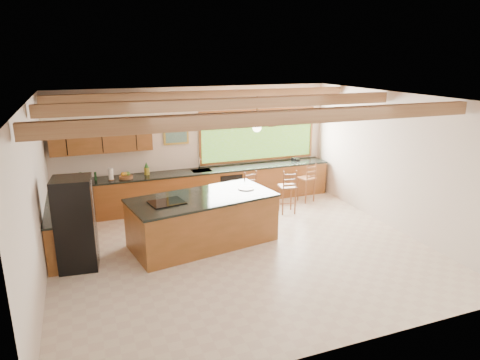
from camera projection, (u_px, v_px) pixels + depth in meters
name	position (u px, v px, depth m)	size (l,w,h in m)	color
ground	(242.00, 250.00, 8.56)	(7.20, 7.20, 0.00)	beige
room_shell	(223.00, 136.00, 8.47)	(7.27, 6.54, 3.02)	beige
counter_run	(174.00, 195.00, 10.41)	(7.12, 3.10, 1.24)	brown
island	(203.00, 220.00, 8.74)	(3.10, 1.85, 1.03)	brown
refrigerator	(76.00, 224.00, 7.64)	(0.73, 0.71, 1.70)	black
bar_stool_a	(222.00, 197.00, 9.84)	(0.43, 0.43, 1.01)	brown
bar_stool_b	(248.00, 189.00, 10.26)	(0.46, 0.46, 1.13)	brown
bar_stool_c	(289.00, 188.00, 10.37)	(0.46, 0.46, 1.11)	brown
bar_stool_d	(308.00, 179.00, 11.21)	(0.46, 0.46, 1.05)	brown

